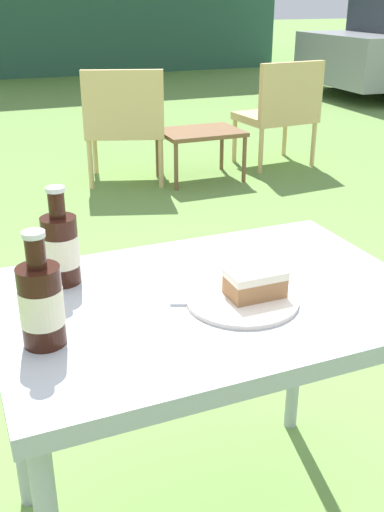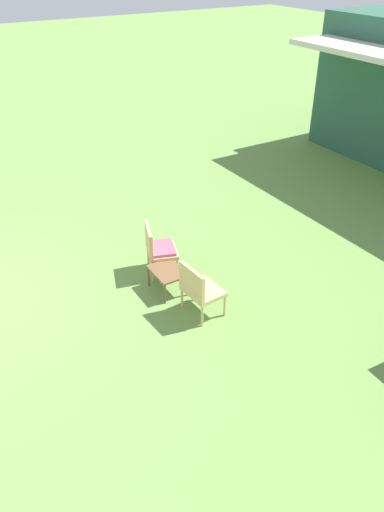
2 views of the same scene
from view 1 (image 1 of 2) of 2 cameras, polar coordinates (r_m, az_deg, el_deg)
wicker_chair_cushioned at (r=4.41m, az=-6.42°, el=12.68°), size 0.67×0.61×0.82m
wicker_chair_plain at (r=4.89m, az=8.50°, el=13.74°), size 0.59×0.49×0.82m
garden_side_table at (r=4.50m, az=0.80°, el=11.38°), size 0.59×0.44×0.37m
patio_table at (r=1.33m, az=1.66°, el=-6.46°), size 0.91×0.63×0.69m
cake_on_plate at (r=1.27m, az=5.37°, el=-3.37°), size 0.24×0.24×0.07m
cola_bottle_near at (r=1.35m, az=-12.41°, el=0.80°), size 0.08×0.08×0.22m
cola_bottle_far at (r=1.12m, az=-14.17°, el=-4.35°), size 0.08×0.08×0.22m
fork at (r=1.25m, az=2.01°, el=-4.56°), size 0.17×0.08×0.01m
loose_bottle_cap at (r=1.34m, az=3.95°, el=-2.44°), size 0.03×0.03×0.01m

